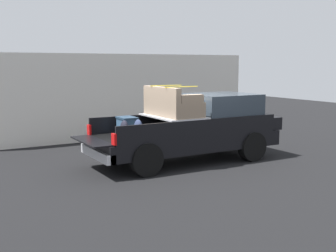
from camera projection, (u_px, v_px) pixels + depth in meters
ground_plane at (186, 162)px, 12.64m from camera, size 40.00×40.00×0.00m
pickup_truck at (197, 127)px, 12.69m from camera, size 6.05×2.06×2.23m
building_facade at (124, 96)px, 16.54m from camera, size 10.90×0.36×3.21m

